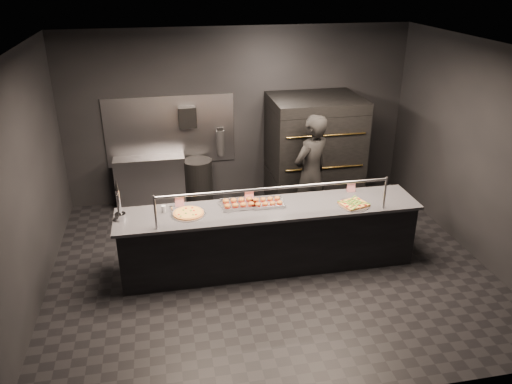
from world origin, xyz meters
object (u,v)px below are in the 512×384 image
beer_tap (119,208)px  slider_tray_b (268,202)px  towel_dispenser (187,117)px  round_pizza (188,213)px  slider_tray_a (238,203)px  square_pizza (354,204)px  worker (311,174)px  prep_shelf (151,182)px  fire_extinguisher (220,142)px  trash_bin (198,182)px  pizza_oven (314,151)px  service_counter (269,237)px

beer_tap → slider_tray_b: bearing=2.3°
towel_dispenser → round_pizza: size_ratio=0.76×
towel_dispenser → slider_tray_a: towel_dispenser is taller
square_pizza → worker: 1.14m
slider_tray_b → worker: bearing=44.2°
towel_dispenser → beer_tap: bearing=-114.1°
prep_shelf → towel_dispenser: bearing=5.7°
fire_extinguisher → trash_bin: (-0.43, -0.18, -0.65)m
towel_dispenser → slider_tray_b: bearing=-68.4°
slider_tray_a → slider_tray_b: slider_tray_a is taller
pizza_oven → towel_dispenser: (-2.10, 0.49, 0.58)m
service_counter → towel_dispenser: towel_dispenser is taller
round_pizza → slider_tray_b: 1.09m
slider_tray_a → trash_bin: (-0.38, 2.07, -0.54)m
pizza_oven → towel_dispenser: bearing=166.9°
pizza_oven → beer_tap: bearing=-149.4°
towel_dispenser → square_pizza: size_ratio=0.83×
slider_tray_b → worker: 1.20m
trash_bin → slider_tray_b: bearing=-69.6°
slider_tray_b → slider_tray_a: bearing=175.0°
pizza_oven → fire_extinguisher: bearing=162.1°
round_pizza → slider_tray_a: (0.69, 0.14, 0.01)m
slider_tray_a → worker: worker is taller
service_counter → beer_tap: 2.04m
prep_shelf → fire_extinguisher: bearing=3.7°
round_pizza → trash_bin: round_pizza is taller
pizza_oven → worker: (-0.34, -0.95, -0.02)m
towel_dispenser → slider_tray_a: (0.50, -2.24, -0.60)m
fire_extinguisher → beer_tap: 2.85m
pizza_oven → beer_tap: 3.66m
towel_dispenser → pizza_oven: bearing=-13.1°
slider_tray_b → square_pizza: (1.14, -0.26, -0.01)m
prep_shelf → round_pizza: size_ratio=2.60×
towel_dispenser → trash_bin: 1.16m
trash_bin → prep_shelf: bearing=173.0°
service_counter → trash_bin: bearing=109.4°
pizza_oven → trash_bin: bearing=170.8°
slider_tray_a → trash_bin: bearing=100.5°
pizza_oven → beer_tap: size_ratio=3.46×
service_counter → prep_shelf: service_counter is taller
prep_shelf → square_pizza: square_pizza is taller
service_counter → towel_dispenser: 2.78m
pizza_oven → prep_shelf: 2.88m
square_pizza → trash_bin: 3.10m
prep_shelf → slider_tray_a: size_ratio=2.27×
trash_bin → worker: worker is taller
slider_tray_a → worker: 1.50m
slider_tray_a → square_pizza: bearing=-11.0°
towel_dispenser → slider_tray_b: (0.90, -2.28, -0.60)m
towel_dispenser → prep_shelf: bearing=-174.3°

